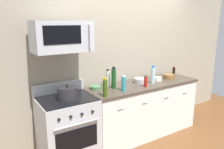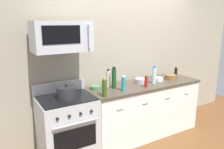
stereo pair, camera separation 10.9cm
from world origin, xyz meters
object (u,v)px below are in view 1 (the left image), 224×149
Objects in this scene: bottle_wine_green at (114,78)px; bowl_steel_prep at (140,80)px; stockpot at (67,93)px; microwave at (62,36)px; bowl_wooden_salad at (169,76)px; bottle_water_clear at (153,75)px; bottle_vinegar_white at (108,78)px; bowl_green_glaze at (96,87)px; bowl_white_ceramic at (157,79)px; bottle_dish_soap at (124,84)px; bottle_soy_sauce_dark at (174,72)px; bottle_hot_sauce_red at (146,81)px; range_oven at (68,128)px; bottle_olive_oil at (105,88)px.

bottle_wine_green reaches higher than bowl_steel_prep.
bowl_steel_prep is 1.35m from stockpot.
microwave reaches higher than bowl_wooden_salad.
bottle_water_clear is 1.05× the size of bottle_vinegar_white.
bowl_white_ceramic is (1.15, -0.15, 0.01)m from bowl_green_glaze.
bowl_wooden_salad is (1.13, 0.15, -0.07)m from bottle_dish_soap.
bottle_soy_sauce_dark is at bearing -0.02° from bottle_wine_green.
bottle_soy_sauce_dark reaches higher than bottle_hot_sauce_red.
stockpot is at bearing -178.18° from bowl_white_ceramic.
microwave reaches higher than bowl_white_ceramic.
bottle_vinegar_white is (0.77, 0.16, 0.59)m from range_oven.
bottle_soy_sauce_dark is at bearing 8.81° from bottle_dish_soap.
bowl_steel_prep is (0.58, -0.11, -0.09)m from bottle_vinegar_white.
bowl_green_glaze is at bearing 20.47° from stockpot.
bottle_vinegar_white is at bearing 8.29° from microwave.
bottle_vinegar_white reaches higher than bowl_white_ceramic.
microwave is at bearing 170.16° from bottle_hot_sauce_red.
bottle_vinegar_white is 0.95m from bowl_white_ceramic.
bottle_vinegar_white is (-0.03, 0.12, -0.03)m from bottle_wine_green.
bowl_wooden_salad is at bearing -1.59° from microwave.
stockpot is at bearing -90.13° from microwave.
stockpot is (-0.80, -0.09, -0.07)m from bottle_wine_green.
bowl_white_ceramic is (0.43, 0.18, -0.06)m from bottle_hot_sauce_red.
stockpot is at bearing -175.57° from bowl_steel_prep.
bottle_water_clear is at bearing -3.16° from range_oven.
microwave is 0.97m from bowl_green_glaze.
bottle_vinegar_white is (-1.38, 0.12, 0.04)m from bottle_soy_sauce_dark.
range_oven is 5.51× the size of bottle_soy_sauce_dark.
microwave is at bearing 166.11° from bottle_dish_soap.
microwave is at bearing 89.71° from range_oven.
range_oven is 3.99× the size of stockpot.
bowl_green_glaze is (0.06, 0.38, -0.10)m from bottle_olive_oil.
bowl_white_ceramic is (1.69, -0.04, -0.80)m from microwave.
bottle_water_clear is at bearing -4.85° from microwave.
range_oven is 1.76m from bowl_white_ceramic.
microwave is 2.20× the size of bottle_wine_green.
bowl_steel_prep is at bearing 1.33° from bottle_wine_green.
bowl_steel_prep is at bearing 0.27° from microwave.
bowl_steel_prep is at bearing 23.15° from bottle_dish_soap.
microwave is 3.57× the size of bowl_steel_prep.
microwave reaches higher than stockpot.
microwave reaches higher than bottle_hot_sauce_red.
microwave is 3.94× the size of bottle_hot_sauce_red.
bottle_vinegar_white is at bearing 170.48° from bowl_white_ceramic.
microwave reaches higher than bottle_soy_sauce_dark.
bottle_wine_green is at bearing -73.83° from bottle_vinegar_white.
bottle_wine_green reaches higher than bowl_wooden_salad.
range_oven is 0.98m from bottle_vinegar_white.
bottle_olive_oil is at bearing -98.24° from bowl_green_glaze.
range_oven is 0.74m from bowl_green_glaze.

